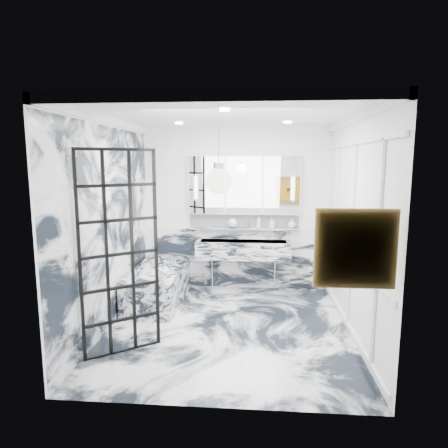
# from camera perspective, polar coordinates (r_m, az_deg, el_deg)

# --- Properties ---
(floor) EXTENTS (3.60, 3.60, 0.00)m
(floor) POSITION_cam_1_polar(r_m,az_deg,el_deg) (5.59, 0.56, -14.49)
(floor) COLOR silver
(floor) RESTS_ON ground
(ceiling) EXTENTS (3.60, 3.60, 0.00)m
(ceiling) POSITION_cam_1_polar(r_m,az_deg,el_deg) (5.16, 0.61, 15.36)
(ceiling) COLOR white
(ceiling) RESTS_ON wall_back
(wall_back) EXTENTS (3.60, 0.00, 3.60)m
(wall_back) POSITION_cam_1_polar(r_m,az_deg,el_deg) (6.97, 1.65, 2.17)
(wall_back) COLOR white
(wall_back) RESTS_ON floor
(wall_front) EXTENTS (3.60, 0.00, 3.60)m
(wall_front) POSITION_cam_1_polar(r_m,az_deg,el_deg) (3.44, -1.59, -4.93)
(wall_front) COLOR white
(wall_front) RESTS_ON floor
(wall_left) EXTENTS (0.00, 3.60, 3.60)m
(wall_left) POSITION_cam_1_polar(r_m,az_deg,el_deg) (5.54, -16.15, 0.05)
(wall_left) COLOR white
(wall_left) RESTS_ON floor
(wall_right) EXTENTS (0.00, 3.60, 3.60)m
(wall_right) POSITION_cam_1_polar(r_m,az_deg,el_deg) (5.33, 18.02, -0.39)
(wall_right) COLOR white
(wall_right) RESTS_ON floor
(marble_clad_back) EXTENTS (3.18, 0.05, 1.05)m
(marble_clad_back) POSITION_cam_1_polar(r_m,az_deg,el_deg) (7.11, 1.60, -4.88)
(marble_clad_back) COLOR silver
(marble_clad_back) RESTS_ON floor
(marble_clad_left) EXTENTS (0.02, 3.56, 2.68)m
(marble_clad_left) POSITION_cam_1_polar(r_m,az_deg,el_deg) (5.55, -15.98, -0.57)
(marble_clad_left) COLOR silver
(marble_clad_left) RESTS_ON floor
(panel_molding) EXTENTS (0.03, 3.40, 2.30)m
(panel_molding) POSITION_cam_1_polar(r_m,az_deg,el_deg) (5.34, 17.76, -1.45)
(panel_molding) COLOR white
(panel_molding) RESTS_ON floor
(soap_bottle_a) EXTENTS (0.11, 0.11, 0.22)m
(soap_bottle_a) POSITION_cam_1_polar(r_m,az_deg,el_deg) (6.90, 4.99, 0.41)
(soap_bottle_a) COLOR #8C5919
(soap_bottle_a) RESTS_ON ledge
(soap_bottle_b) EXTENTS (0.10, 0.11, 0.19)m
(soap_bottle_b) POSITION_cam_1_polar(r_m,az_deg,el_deg) (6.91, 6.83, 0.24)
(soap_bottle_b) COLOR #4C4C51
(soap_bottle_b) RESTS_ON ledge
(soap_bottle_c) EXTENTS (0.13, 0.13, 0.17)m
(soap_bottle_c) POSITION_cam_1_polar(r_m,az_deg,el_deg) (6.93, 9.66, 0.12)
(soap_bottle_c) COLOR silver
(soap_bottle_c) RESTS_ON ledge
(face_pot) EXTENTS (0.16, 0.16, 0.16)m
(face_pot) POSITION_cam_1_polar(r_m,az_deg,el_deg) (6.92, 1.23, 0.15)
(face_pot) COLOR white
(face_pot) RESTS_ON ledge
(amber_bottle) EXTENTS (0.04, 0.04, 0.10)m
(amber_bottle) POSITION_cam_1_polar(r_m,az_deg,el_deg) (6.91, 3.51, -0.08)
(amber_bottle) COLOR #8C5919
(amber_bottle) RESTS_ON ledge
(flower_vase) EXTENTS (0.09, 0.09, 0.12)m
(flower_vase) POSITION_cam_1_polar(r_m,az_deg,el_deg) (5.59, -8.61, -7.93)
(flower_vase) COLOR silver
(flower_vase) RESTS_ON bathtub
(crittall_door) EXTENTS (0.74, 0.55, 2.35)m
(crittall_door) POSITION_cam_1_polar(r_m,az_deg,el_deg) (4.71, -14.69, -4.20)
(crittall_door) COLOR black
(crittall_door) RESTS_ON floor
(artwork) EXTENTS (0.58, 0.06, 0.58)m
(artwork) POSITION_cam_1_polar(r_m,az_deg,el_deg) (3.53, 18.25, -3.37)
(artwork) COLOR gold
(artwork) RESTS_ON wall_front
(pendant_light) EXTENTS (0.25, 0.25, 0.25)m
(pendant_light) POSITION_cam_1_polar(r_m,az_deg,el_deg) (3.81, -0.76, 6.19)
(pendant_light) COLOR white
(pendant_light) RESTS_ON ceiling
(trough_sink) EXTENTS (1.60, 0.45, 0.30)m
(trough_sink) POSITION_cam_1_polar(r_m,az_deg,el_deg) (6.84, 2.77, -3.67)
(trough_sink) COLOR silver
(trough_sink) RESTS_ON wall_back
(ledge) EXTENTS (1.90, 0.14, 0.04)m
(ledge) POSITION_cam_1_polar(r_m,az_deg,el_deg) (6.94, 2.84, -0.63)
(ledge) COLOR silver
(ledge) RESTS_ON wall_back
(subway_tile) EXTENTS (1.90, 0.03, 0.23)m
(subway_tile) POSITION_cam_1_polar(r_m,az_deg,el_deg) (6.98, 2.86, 0.55)
(subway_tile) COLOR white
(subway_tile) RESTS_ON wall_back
(mirror_cabinet) EXTENTS (1.90, 0.16, 1.00)m
(mirror_cabinet) POSITION_cam_1_polar(r_m,az_deg,el_deg) (6.86, 2.89, 5.57)
(mirror_cabinet) COLOR white
(mirror_cabinet) RESTS_ON wall_back
(sconce_left) EXTENTS (0.07, 0.07, 0.40)m
(sconce_left) POSITION_cam_1_polar(r_m,az_deg,el_deg) (6.84, -4.05, 5.21)
(sconce_left) COLOR white
(sconce_left) RESTS_ON mirror_cabinet
(sconce_right) EXTENTS (0.07, 0.07, 0.40)m
(sconce_right) POSITION_cam_1_polar(r_m,az_deg,el_deg) (6.79, 9.82, 5.07)
(sconce_right) COLOR white
(sconce_right) RESTS_ON mirror_cabinet
(bathtub) EXTENTS (0.75, 1.65, 0.55)m
(bathtub) POSITION_cam_1_polar(r_m,az_deg,el_deg) (6.50, -9.35, -8.60)
(bathtub) COLOR silver
(bathtub) RESTS_ON floor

